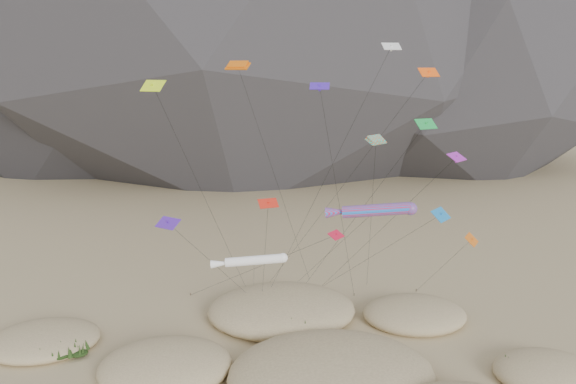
{
  "coord_description": "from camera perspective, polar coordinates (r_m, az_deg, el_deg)",
  "views": [
    {
      "loc": [
        -7.58,
        -37.3,
        25.45
      ],
      "look_at": [
        -0.82,
        12.0,
        14.42
      ],
      "focal_mm": 35.0,
      "sensor_mm": 36.0,
      "label": 1
    }
  ],
  "objects": [
    {
      "name": "kite_stakes",
      "position": [
        65.5,
        0.74,
        -10.22
      ],
      "size": [
        26.12,
        6.3,
        0.3
      ],
      "color": "#3F2D1E",
      "rests_on": "ground"
    },
    {
      "name": "orange_parafoil",
      "position": [
        55.07,
        -5.0,
        12.31
      ],
      "size": [
        10.06,
        10.44,
        26.13
      ],
      "color": "#D85C0B",
      "rests_on": "ground"
    },
    {
      "name": "rainbow_tube_kite",
      "position": [
        47.73,
        8.62,
        -1.86
      ],
      "size": [
        8.05,
        18.72,
        14.59
      ],
      "color": "red",
      "rests_on": "ground"
    },
    {
      "name": "white_tube_kite",
      "position": [
        47.94,
        -3.79,
        -6.99
      ],
      "size": [
        6.54,
        17.11,
        10.13
      ],
      "color": "white",
      "rests_on": "ground"
    },
    {
      "name": "multi_parafoil",
      "position": [
        54.51,
        8.93,
        5.06
      ],
      "size": [
        3.65,
        10.9,
        19.19
      ],
      "color": "#E75118",
      "rests_on": "ground"
    },
    {
      "name": "dunes",
      "position": [
        48.54,
        -0.5,
        -18.1
      ],
      "size": [
        53.1,
        37.35,
        3.85
      ],
      "color": "#CCB789",
      "rests_on": "ground"
    },
    {
      "name": "delta_kites",
      "position": [
        51.27,
        5.84,
        2.83
      ],
      "size": [
        30.75,
        21.19,
        27.7
      ],
      "color": "#401EB4",
      "rests_on": "ground"
    },
    {
      "name": "dune_grass",
      "position": [
        48.71,
        0.42,
        -17.84
      ],
      "size": [
        42.23,
        27.56,
        1.54
      ],
      "color": "black",
      "rests_on": "ground"
    }
  ]
}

